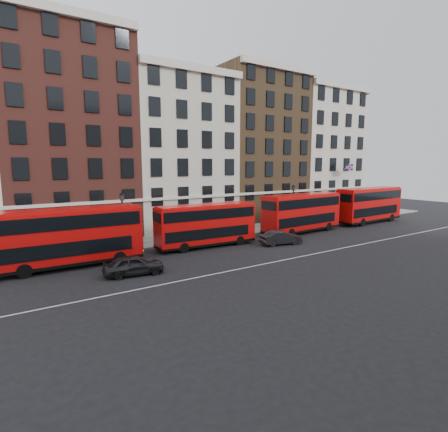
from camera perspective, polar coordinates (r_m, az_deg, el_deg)
ground at (r=31.35m, az=6.95°, el=-6.38°), size 120.00×120.00×0.00m
pavement at (r=39.71m, az=-2.88°, el=-3.05°), size 80.00×5.00×0.15m
kerb at (r=37.62m, az=-0.95°, el=-3.68°), size 80.00×0.30×0.16m
road_centre_line at (r=29.91m, az=9.44°, el=-7.16°), size 70.00×0.12×0.01m
building_terrace at (r=45.35m, az=-8.14°, el=11.22°), size 64.00×11.95×22.00m
bus_a at (r=29.61m, az=-24.19°, el=-3.01°), size 11.14×2.93×4.65m
bus_b at (r=33.79m, az=-2.98°, el=-1.36°), size 10.06×2.93×4.18m
bus_c at (r=41.77m, az=12.59°, el=0.62°), size 10.97×3.23×4.55m
bus_d at (r=51.70m, az=22.58°, el=1.80°), size 11.51×3.17×4.79m
car_rear at (r=26.49m, az=-14.55°, el=-7.74°), size 4.54×2.36×1.48m
car_front at (r=35.53m, az=9.28°, el=-3.50°), size 4.48×2.34×1.40m
lamp_post_left at (r=33.29m, az=-16.21°, el=-0.38°), size 0.44×0.44×5.33m
lamp_post_right at (r=44.66m, az=11.21°, el=1.99°), size 0.44×0.44×5.33m
traffic_light at (r=52.82m, az=20.11°, el=1.93°), size 0.25×0.45×3.27m
iron_railings at (r=41.48m, az=-4.43°, el=-1.76°), size 6.60×0.06×1.00m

